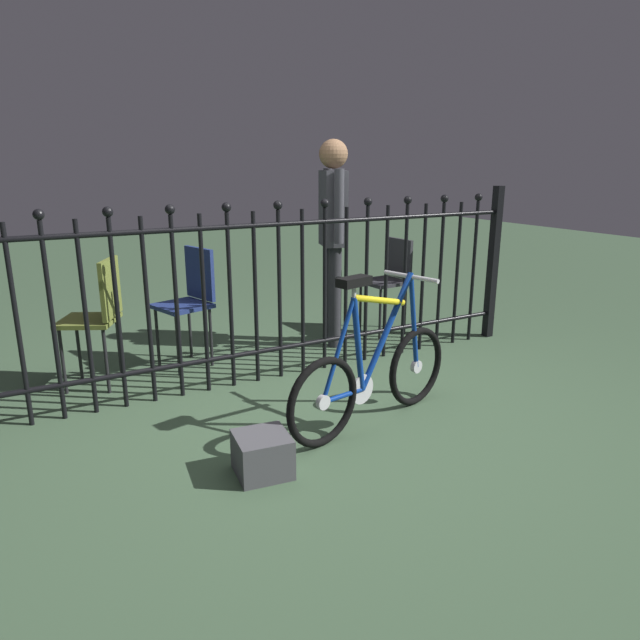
% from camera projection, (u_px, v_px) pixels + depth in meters
% --- Properties ---
extents(ground_plane, '(20.00, 20.00, 0.00)m').
position_uv_depth(ground_plane, '(322.00, 416.00, 3.54)').
color(ground_plane, '#3F593F').
extents(iron_fence, '(4.34, 0.07, 1.33)m').
position_uv_depth(iron_fence, '(262.00, 289.00, 3.96)').
color(iron_fence, black).
rests_on(iron_fence, ground).
extents(bicycle, '(1.31, 0.46, 0.92)m').
position_uv_depth(bicycle, '(373.00, 373.00, 3.36)').
color(bicycle, black).
rests_on(bicycle, ground).
extents(chair_navy, '(0.45, 0.45, 0.90)m').
position_uv_depth(chair_navy, '(190.00, 295.00, 4.32)').
color(chair_navy, black).
rests_on(chair_navy, ground).
extents(chair_charcoal, '(0.39, 0.38, 0.86)m').
position_uv_depth(chair_charcoal, '(390.00, 275.00, 5.16)').
color(chair_charcoal, black).
rests_on(chair_charcoal, ground).
extents(chair_olive, '(0.49, 0.48, 0.90)m').
position_uv_depth(chair_olive, '(98.00, 310.00, 3.88)').
color(chair_olive, black).
rests_on(chair_olive, ground).
extents(person_visitor, '(0.26, 0.46, 1.70)m').
position_uv_depth(person_visitor, '(333.00, 225.00, 4.68)').
color(person_visitor, '#2D2D33').
rests_on(person_visitor, ground).
extents(display_crate, '(0.30, 0.30, 0.21)m').
position_uv_depth(display_crate, '(262.00, 454.00, 2.86)').
color(display_crate, '#4C4C51').
rests_on(display_crate, ground).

